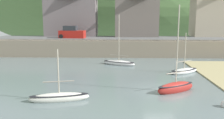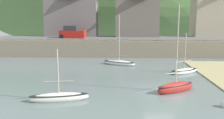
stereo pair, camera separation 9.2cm
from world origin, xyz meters
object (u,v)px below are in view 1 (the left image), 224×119
at_px(parked_car_near_slipway, 72,33).
at_px(sailboat_blue_trim, 184,71).
at_px(waterfront_building_left, 71,10).
at_px(waterfront_building_centre, 136,12).
at_px(waterfront_building_right, 213,9).
at_px(sailboat_far_left, 119,63).
at_px(motorboat_with_cabin, 176,87).
at_px(sailboat_white_hull, 59,97).

bearing_deg(parked_car_near_slipway, sailboat_blue_trim, -38.15).
distance_m(waterfront_building_left, waterfront_building_centre, 11.44).
distance_m(waterfront_building_right, parked_car_near_slipway, 24.60).
bearing_deg(parked_car_near_slipway, sailboat_far_left, -46.40).
distance_m(sailboat_far_left, motorboat_with_cabin, 11.70).
xyz_separation_m(sailboat_blue_trim, parked_car_near_slipway, (-14.47, 14.13, 2.99)).
height_order(waterfront_building_centre, motorboat_with_cabin, waterfront_building_centre).
xyz_separation_m(waterfront_building_centre, parked_car_near_slipway, (-10.55, -4.50, -3.44)).
height_order(waterfront_building_left, sailboat_blue_trim, waterfront_building_left).
distance_m(waterfront_building_centre, motorboat_with_cabin, 26.06).
xyz_separation_m(waterfront_building_centre, motorboat_with_cabin, (1.58, -25.24, -6.29)).
bearing_deg(parked_car_near_slipway, waterfront_building_centre, 29.28).
distance_m(waterfront_building_right, sailboat_white_hull, 35.02).
bearing_deg(sailboat_blue_trim, waterfront_building_right, 29.80).
bearing_deg(waterfront_building_left, motorboat_with_cabin, -62.72).
bearing_deg(sailboat_far_left, waterfront_building_left, 144.29).
relative_size(sailboat_far_left, motorboat_with_cabin, 0.89).
bearing_deg(waterfront_building_centre, sailboat_blue_trim, -78.13).
height_order(sailboat_far_left, parked_car_near_slipway, sailboat_far_left).
xyz_separation_m(waterfront_building_left, motorboat_with_cabin, (13.01, -25.24, -6.52)).
height_order(sailboat_far_left, sailboat_blue_trim, sailboat_far_left).
distance_m(sailboat_blue_trim, parked_car_near_slipway, 20.45).
height_order(waterfront_building_right, parked_car_near_slipway, waterfront_building_right).
bearing_deg(motorboat_with_cabin, waterfront_building_centre, 62.79).
relative_size(waterfront_building_left, sailboat_blue_trim, 2.16).
bearing_deg(motorboat_with_cabin, sailboat_blue_trim, 39.70).
bearing_deg(parked_car_near_slipway, motorboat_with_cabin, -53.50).
xyz_separation_m(sailboat_far_left, sailboat_blue_trim, (6.86, -4.19, -0.04)).
height_order(motorboat_with_cabin, parked_car_near_slipway, motorboat_with_cabin).
bearing_deg(waterfront_building_right, sailboat_white_hull, -126.39).
bearing_deg(waterfront_building_right, sailboat_blue_trim, -116.79).
distance_m(waterfront_building_centre, sailboat_blue_trim, 20.10).
bearing_deg(parked_car_near_slipway, sailboat_white_hull, -75.23).
bearing_deg(sailboat_blue_trim, motorboat_with_cabin, -142.93).
bearing_deg(sailboat_white_hull, sailboat_far_left, 60.40).
bearing_deg(waterfront_building_right, parked_car_near_slipway, -169.33).
relative_size(waterfront_building_right, parked_car_near_slipway, 2.15).
bearing_deg(waterfront_building_right, sailboat_far_left, -138.39).
bearing_deg(waterfront_building_left, sailboat_white_hull, -81.00).
height_order(motorboat_with_cabin, sailboat_blue_trim, motorboat_with_cabin).
height_order(waterfront_building_left, sailboat_far_left, waterfront_building_left).
xyz_separation_m(waterfront_building_left, parked_car_near_slipway, (0.89, -4.50, -3.67)).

